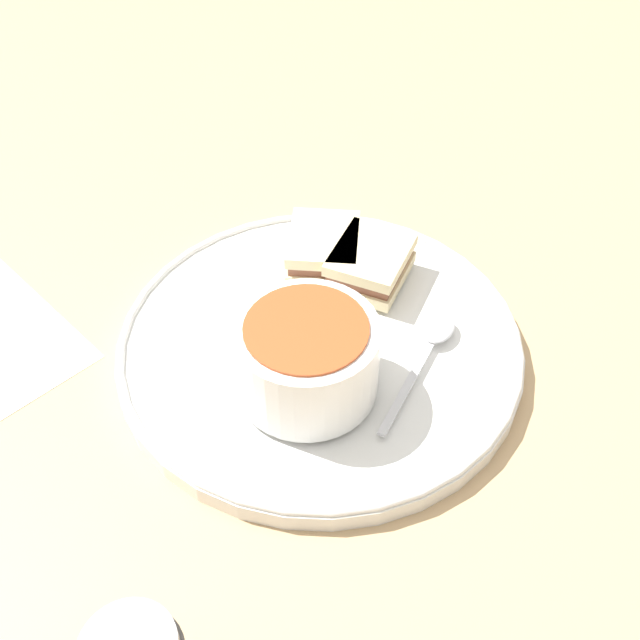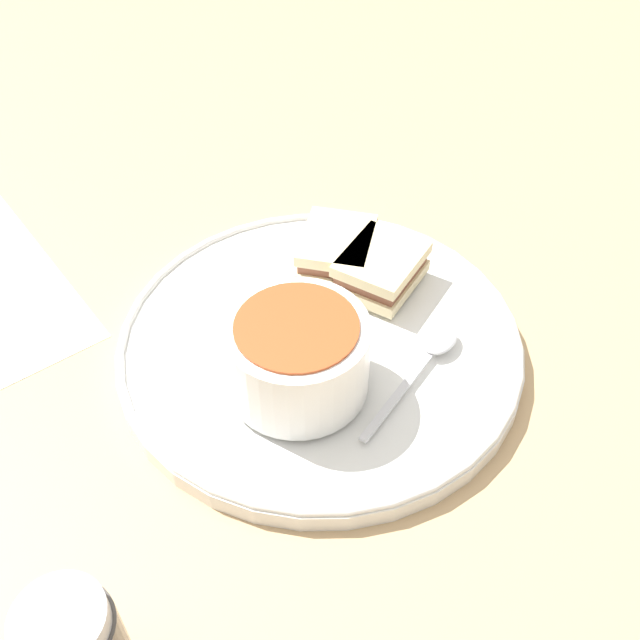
# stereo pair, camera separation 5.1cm
# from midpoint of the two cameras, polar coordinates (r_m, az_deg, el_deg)

# --- Properties ---
(ground_plane) EXTENTS (2.40, 2.40, 0.00)m
(ground_plane) POSITION_cam_midpoint_polar(r_m,az_deg,el_deg) (0.58, -2.51, -2.56)
(ground_plane) COLOR tan
(plate) EXTENTS (0.31, 0.31, 0.02)m
(plate) POSITION_cam_midpoint_polar(r_m,az_deg,el_deg) (0.57, -2.54, -1.89)
(plate) COLOR white
(plate) RESTS_ON ground_plane
(soup_bowl) EXTENTS (0.10, 0.10, 0.06)m
(soup_bowl) POSITION_cam_midpoint_polar(r_m,az_deg,el_deg) (0.51, -3.87, -2.98)
(soup_bowl) COLOR white
(soup_bowl) RESTS_ON plate
(spoon) EXTENTS (0.03, 0.13, 0.01)m
(spoon) POSITION_cam_midpoint_polar(r_m,az_deg,el_deg) (0.56, 6.06, -1.47)
(spoon) COLOR silver
(spoon) RESTS_ON plate
(sandwich_half_near) EXTENTS (0.06, 0.07, 0.03)m
(sandwich_half_near) POSITION_cam_midpoint_polar(r_m,az_deg,el_deg) (0.60, 1.46, 4.23)
(sandwich_half_near) COLOR beige
(sandwich_half_near) RESTS_ON plate
(sandwich_half_far) EXTENTS (0.07, 0.08, 0.03)m
(sandwich_half_far) POSITION_cam_midpoint_polar(r_m,az_deg,el_deg) (0.62, -2.09, 5.40)
(sandwich_half_far) COLOR beige
(sandwich_half_far) RESTS_ON plate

